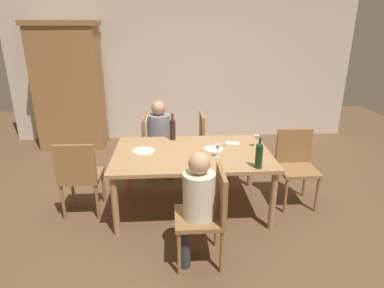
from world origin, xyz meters
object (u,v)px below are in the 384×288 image
at_px(chair_far_right, 210,140).
at_px(dinner_plate_guest_left, 144,151).
at_px(wine_glass_near_left, 257,138).
at_px(chair_left_end, 79,173).
at_px(wine_glass_centre, 218,148).
at_px(chair_near, 208,210).
at_px(wine_bottle_dark_red, 173,128).
at_px(person_woman_host, 196,201).
at_px(armoire_cabinet, 69,86).
at_px(person_man_bearded, 161,133).
at_px(wine_bottle_tall_green, 259,155).
at_px(chair_right_end, 296,162).
at_px(dining_table, 192,158).
at_px(chair_far_left, 151,137).
at_px(dinner_plate_host, 213,149).

xyz_separation_m(chair_far_right, dinner_plate_guest_left, (-0.88, -0.91, 0.20)).
distance_m(wine_glass_near_left, dinner_plate_guest_left, 1.35).
bearing_deg(chair_left_end, wine_glass_centre, -2.79).
bearing_deg(wine_glass_centre, chair_near, -103.17).
bearing_deg(wine_bottle_dark_red, person_woman_host, -82.35).
bearing_deg(armoire_cabinet, wine_glass_centre, -47.60).
relative_size(person_man_bearded, wine_bottle_dark_red, 3.27).
distance_m(wine_bottle_tall_green, dinner_plate_guest_left, 1.34).
bearing_deg(wine_glass_near_left, wine_glass_centre, -150.45).
distance_m(wine_bottle_tall_green, wine_glass_centre, 0.50).
bearing_deg(wine_bottle_tall_green, person_man_bearded, 125.53).
bearing_deg(chair_near, chair_far_right, -6.89).
height_order(armoire_cabinet, wine_bottle_dark_red, armoire_cabinet).
distance_m(chair_near, chair_right_end, 1.59).
bearing_deg(armoire_cabinet, dining_table, -49.32).
bearing_deg(dining_table, armoire_cabinet, 130.68).
relative_size(chair_far_left, person_woman_host, 0.84).
relative_size(chair_far_left, dinner_plate_host, 3.96).
height_order(person_man_bearded, dinner_plate_guest_left, person_man_bearded).
bearing_deg(chair_right_end, chair_far_left, -25.73).
distance_m(chair_right_end, wine_glass_near_left, 0.58).
relative_size(person_man_bearded, wine_bottle_tall_green, 3.42).
xyz_separation_m(dining_table, dinner_plate_guest_left, (-0.56, 0.05, 0.08)).
bearing_deg(chair_left_end, person_man_bearded, 49.27).
xyz_separation_m(chair_far_left, person_man_bearded, (0.15, -0.00, 0.06)).
bearing_deg(person_woman_host, chair_left_end, 55.21).
relative_size(chair_near, dinner_plate_host, 3.96).
height_order(chair_left_end, person_woman_host, person_woman_host).
bearing_deg(chair_near, dining_table, 5.18).
bearing_deg(dining_table, chair_right_end, 3.88).
relative_size(wine_bottle_tall_green, wine_glass_centre, 2.21).
distance_m(person_man_bearded, dinner_plate_guest_left, 0.93).
xyz_separation_m(armoire_cabinet, dining_table, (2.00, -2.33, -0.44)).
relative_size(chair_right_end, wine_bottle_dark_red, 2.68).
xyz_separation_m(chair_left_end, person_woman_host, (1.26, -0.87, 0.10)).
bearing_deg(wine_bottle_dark_red, wine_glass_near_left, -18.47).
bearing_deg(dining_table, dinner_plate_guest_left, 174.60).
height_order(armoire_cabinet, dining_table, armoire_cabinet).
distance_m(dining_table, wine_bottle_dark_red, 0.55).
relative_size(dinner_plate_host, dinner_plate_guest_left, 0.90).
distance_m(chair_left_end, chair_far_right, 1.92).
xyz_separation_m(dining_table, chair_near, (0.09, -0.96, -0.12)).
xyz_separation_m(chair_far_left, chair_left_end, (-0.75, -1.05, -0.06)).
height_order(chair_right_end, wine_glass_centre, chair_right_end).
bearing_deg(chair_far_left, wine_bottle_tall_green, 39.27).
bearing_deg(chair_near, wine_bottle_tall_green, -49.92).
relative_size(chair_near, chair_far_left, 1.00).
bearing_deg(chair_far_right, dinner_plate_host, -4.16).
xyz_separation_m(wine_glass_near_left, dinner_plate_host, (-0.53, -0.07, -0.10)).
distance_m(chair_near, wine_glass_near_left, 1.33).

